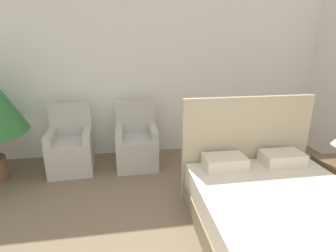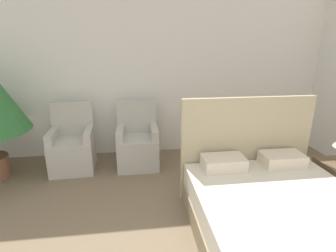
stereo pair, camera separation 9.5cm
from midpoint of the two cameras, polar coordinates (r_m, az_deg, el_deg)
wall_back at (r=4.31m, az=-4.24°, el=12.81°), size 10.00×0.06×2.90m
bed at (r=2.76m, az=24.72°, el=-18.28°), size 1.58×2.01×1.23m
armchair_near_window_left at (r=4.11m, az=-19.39°, el=-4.96°), size 0.63×0.60×0.97m
armchair_near_window_right at (r=4.01m, az=-5.91°, el=-4.54°), size 0.61×0.58×0.97m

